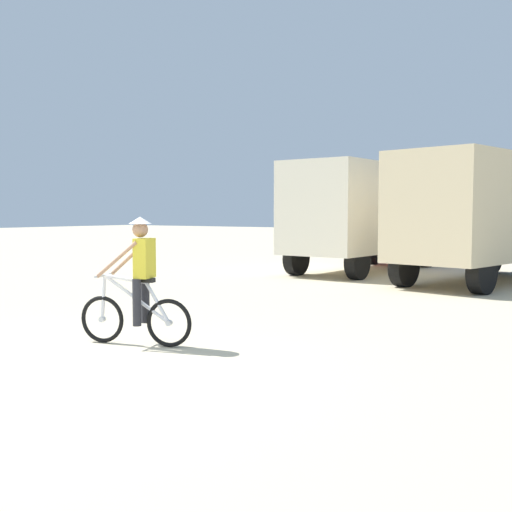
# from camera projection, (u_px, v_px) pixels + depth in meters

# --- Properties ---
(ground_plane) EXTENTS (120.00, 120.00, 0.00)m
(ground_plane) POSITION_uv_depth(u_px,v_px,m) (73.00, 367.00, 7.60)
(ground_plane) COLOR beige
(box_truck_cream_rv) EXTENTS (2.75, 6.87, 3.35)m
(box_truck_cream_rv) POSITION_uv_depth(u_px,v_px,m) (363.00, 212.00, 19.70)
(box_truck_cream_rv) COLOR beige
(box_truck_cream_rv) RESTS_ON ground
(box_truck_tan_camper) EXTENTS (3.57, 7.07, 3.35)m
(box_truck_tan_camper) POSITION_uv_depth(u_px,v_px,m) (485.00, 212.00, 16.50)
(box_truck_tan_camper) COLOR #CCB78E
(box_truck_tan_camper) RESTS_ON ground
(cyclist_orange_shirt) EXTENTS (1.67, 0.67, 1.82)m
(cyclist_orange_shirt) POSITION_uv_depth(u_px,v_px,m) (138.00, 286.00, 8.80)
(cyclist_orange_shirt) COLOR black
(cyclist_orange_shirt) RESTS_ON ground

